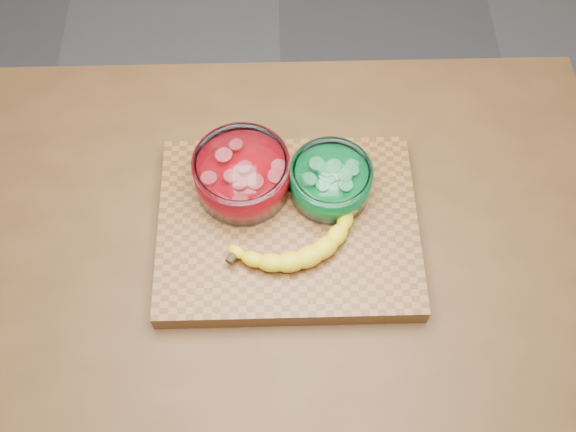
{
  "coord_description": "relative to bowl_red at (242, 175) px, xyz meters",
  "views": [
    {
      "loc": [
        -0.01,
        -0.53,
        1.92
      ],
      "look_at": [
        0.0,
        0.0,
        0.96
      ],
      "focal_mm": 40.0,
      "sensor_mm": 36.0,
      "label": 1
    }
  ],
  "objects": [
    {
      "name": "ground",
      "position": [
        0.08,
        -0.07,
        -0.98
      ],
      "size": [
        3.5,
        3.5,
        0.0
      ],
      "primitive_type": "plane",
      "color": "#58585C",
      "rests_on": "ground"
    },
    {
      "name": "counter",
      "position": [
        0.08,
        -0.07,
        -0.53
      ],
      "size": [
        1.2,
        0.8,
        0.9
      ],
      "primitive_type": "cube",
      "color": "#4F3117",
      "rests_on": "ground"
    },
    {
      "name": "cutting_board",
      "position": [
        0.08,
        -0.07,
        -0.06
      ],
      "size": [
        0.45,
        0.35,
        0.04
      ],
      "primitive_type": "cube",
      "color": "brown",
      "rests_on": "counter"
    },
    {
      "name": "bowl_red",
      "position": [
        0.0,
        0.0,
        0.0
      ],
      "size": [
        0.17,
        0.17,
        0.08
      ],
      "color": "white",
      "rests_on": "cutting_board"
    },
    {
      "name": "bowl_green",
      "position": [
        0.15,
        -0.01,
        -0.0
      ],
      "size": [
        0.14,
        0.14,
        0.07
      ],
      "color": "white",
      "rests_on": "cutting_board"
    },
    {
      "name": "banana",
      "position": [
        0.09,
        -0.11,
        -0.02
      ],
      "size": [
        0.25,
        0.16,
        0.04
      ],
      "primitive_type": null,
      "color": "yellow",
      "rests_on": "cutting_board"
    }
  ]
}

